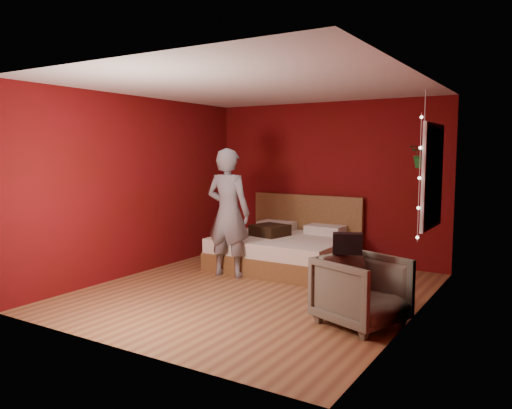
# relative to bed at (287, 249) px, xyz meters

# --- Properties ---
(floor) EXTENTS (4.50, 4.50, 0.00)m
(floor) POSITION_rel_bed_xyz_m (0.31, -1.46, -0.28)
(floor) COLOR #9A6A3D
(floor) RESTS_ON ground
(room_walls) EXTENTS (4.04, 4.54, 2.62)m
(room_walls) POSITION_rel_bed_xyz_m (0.31, -1.46, 1.40)
(room_walls) COLOR #620A10
(room_walls) RESTS_ON ground
(window) EXTENTS (0.05, 0.97, 1.27)m
(window) POSITION_rel_bed_xyz_m (2.27, -0.56, 1.22)
(window) COLOR white
(window) RESTS_ON room_walls
(fairy_lights) EXTENTS (0.04, 0.04, 1.45)m
(fairy_lights) POSITION_rel_bed_xyz_m (2.25, -1.08, 1.22)
(fairy_lights) COLOR silver
(fairy_lights) RESTS_ON room_walls
(bed) EXTENTS (1.96, 1.67, 1.08)m
(bed) POSITION_rel_bed_xyz_m (0.00, 0.00, 0.00)
(bed) COLOR brown
(bed) RESTS_ON ground
(person) EXTENTS (0.70, 0.49, 1.84)m
(person) POSITION_rel_bed_xyz_m (-0.45, -0.96, 0.64)
(person) COLOR slate
(person) RESTS_ON ground
(armchair) EXTENTS (1.01, 1.00, 0.73)m
(armchair) POSITION_rel_bed_xyz_m (1.91, -1.95, 0.08)
(armchair) COLOR #676451
(armchair) RESTS_ON ground
(handbag) EXTENTS (0.34, 0.26, 0.22)m
(handbag) POSITION_rel_bed_xyz_m (1.73, -1.90, 0.55)
(handbag) COLOR black
(handbag) RESTS_ON armchair
(throw_pillow) EXTENTS (0.57, 0.57, 0.17)m
(throw_pillow) POSITION_rel_bed_xyz_m (-0.23, -0.13, 0.29)
(throw_pillow) COLOR black
(throw_pillow) RESTS_ON bed
(hanging_plant) EXTENTS (0.38, 0.34, 1.02)m
(hanging_plant) POSITION_rel_bed_xyz_m (2.03, 0.01, 1.49)
(hanging_plant) COLOR silver
(hanging_plant) RESTS_ON room_walls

